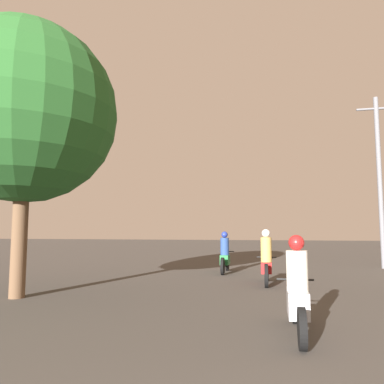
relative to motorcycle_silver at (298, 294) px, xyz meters
The scene contains 5 objects.
motorcycle_silver is the anchor object (origin of this frame).
motorcycle_red 5.40m from the motorcycle_silver, 95.56° to the left, with size 0.60×2.03×1.61m.
motorcycle_green 8.37m from the motorcycle_silver, 104.40° to the left, with size 0.60×2.10×1.54m.
utility_pole_far 12.19m from the motorcycle_silver, 69.07° to the left, with size 1.60×0.20×7.32m.
street_tree 7.59m from the motorcycle_silver, 163.14° to the left, with size 4.48×4.48×6.73m.
Camera 1 is at (-0.04, -0.26, 1.59)m, focal length 35.00 mm.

